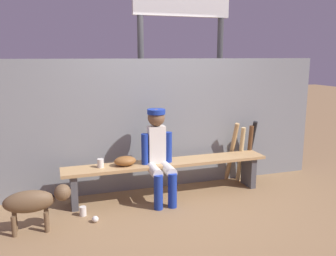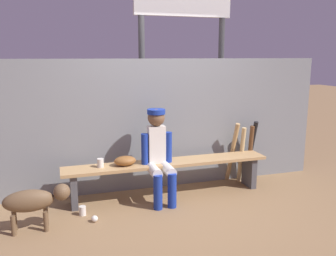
% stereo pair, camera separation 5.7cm
% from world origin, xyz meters
% --- Properties ---
extents(ground_plane, '(30.00, 30.00, 0.00)m').
position_xyz_m(ground_plane, '(0.00, 0.00, 0.00)').
color(ground_plane, olive).
extents(chainlink_fence, '(4.84, 0.03, 1.80)m').
position_xyz_m(chainlink_fence, '(0.00, 0.36, 0.90)').
color(chainlink_fence, gray).
rests_on(chainlink_fence, ground_plane).
extents(dugout_bench, '(2.73, 0.36, 0.47)m').
position_xyz_m(dugout_bench, '(0.00, 0.00, 0.37)').
color(dugout_bench, tan).
rests_on(dugout_bench, ground_plane).
extents(player_seated, '(0.41, 0.55, 1.18)m').
position_xyz_m(player_seated, '(-0.16, -0.11, 0.64)').
color(player_seated, silver).
rests_on(player_seated, ground_plane).
extents(baseball_glove, '(0.28, 0.20, 0.12)m').
position_xyz_m(baseball_glove, '(-0.57, 0.00, 0.53)').
color(baseball_glove, brown).
rests_on(baseball_glove, dugout_bench).
extents(bat_wood_tan, '(0.12, 0.28, 0.90)m').
position_xyz_m(bat_wood_tan, '(1.07, 0.25, 0.45)').
color(bat_wood_tan, tan).
rests_on(bat_wood_tan, ground_plane).
extents(bat_wood_natural, '(0.08, 0.16, 0.83)m').
position_xyz_m(bat_wood_natural, '(1.19, 0.18, 0.42)').
color(bat_wood_natural, tan).
rests_on(bat_wood_natural, ground_plane).
extents(bat_wood_dark, '(0.07, 0.14, 0.84)m').
position_xyz_m(bat_wood_dark, '(1.33, 0.20, 0.42)').
color(bat_wood_dark, brown).
rests_on(bat_wood_dark, ground_plane).
extents(bat_aluminum_black, '(0.10, 0.27, 0.91)m').
position_xyz_m(bat_aluminum_black, '(1.38, 0.26, 0.45)').
color(bat_aluminum_black, black).
rests_on(bat_aluminum_black, ground_plane).
extents(baseball, '(0.07, 0.07, 0.07)m').
position_xyz_m(baseball, '(-1.02, -0.50, 0.04)').
color(baseball, white).
rests_on(baseball, ground_plane).
extents(cup_on_ground, '(0.08, 0.08, 0.11)m').
position_xyz_m(cup_on_ground, '(-1.14, -0.28, 0.06)').
color(cup_on_ground, silver).
rests_on(cup_on_ground, ground_plane).
extents(cup_on_bench, '(0.08, 0.08, 0.11)m').
position_xyz_m(cup_on_bench, '(-0.88, 0.02, 0.53)').
color(cup_on_bench, silver).
rests_on(cup_on_bench, dugout_bench).
extents(scoreboard, '(1.89, 0.27, 3.42)m').
position_xyz_m(scoreboard, '(0.73, 1.31, 2.35)').
color(scoreboard, '#3F3F42').
rests_on(scoreboard, ground_plane).
extents(dog, '(0.84, 0.20, 0.49)m').
position_xyz_m(dog, '(-1.64, -0.51, 0.34)').
color(dog, brown).
rests_on(dog, ground_plane).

